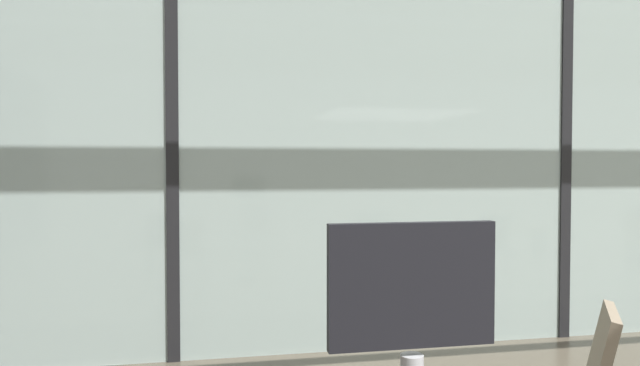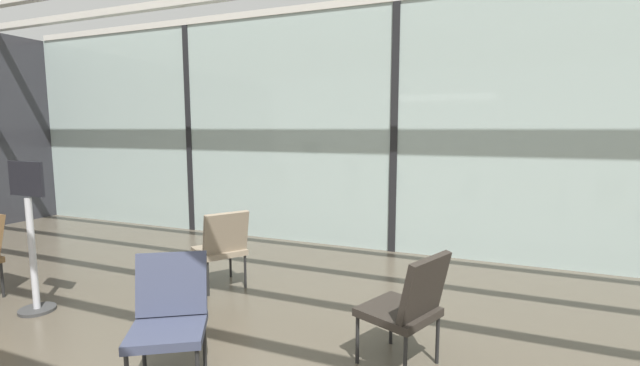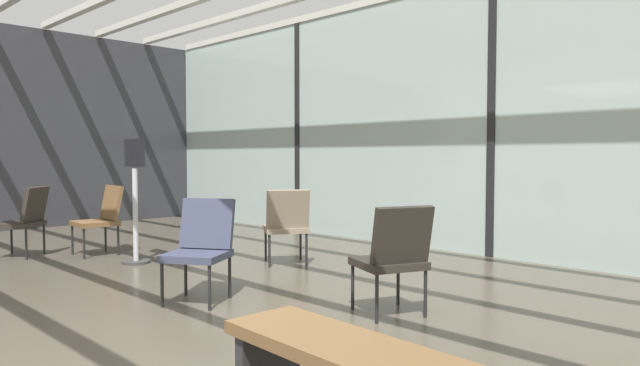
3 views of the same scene
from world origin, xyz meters
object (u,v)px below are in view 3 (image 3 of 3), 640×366
(lounge_chair_2, at_px, (201,243))
(info_sign, at_px, (135,205))
(lounge_chair_0, at_px, (102,215))
(parked_airplane, at_px, (577,118))
(lounge_chair_1, at_px, (394,253))
(lounge_chair_6, at_px, (25,217))
(lounge_chair_4, at_px, (287,222))

(lounge_chair_2, relative_size, info_sign, 0.60)
(lounge_chair_0, distance_m, lounge_chair_2, 2.90)
(parked_airplane, xyz_separation_m, lounge_chair_1, (1.73, -8.05, -1.49))
(lounge_chair_1, height_order, lounge_chair_6, same)
(lounge_chair_4, bearing_deg, lounge_chair_0, -27.69)
(lounge_chair_1, xyz_separation_m, lounge_chair_4, (-2.17, 0.82, 0.00))
(parked_airplane, xyz_separation_m, lounge_chair_0, (-2.62, -8.42, -1.49))
(parked_airplane, height_order, info_sign, parked_airplane)
(lounge_chair_4, xyz_separation_m, info_sign, (-1.30, -1.18, 0.18))
(lounge_chair_4, relative_size, info_sign, 0.60)
(lounge_chair_1, bearing_deg, lounge_chair_0, -62.22)
(parked_airplane, xyz_separation_m, lounge_chair_4, (-0.44, -7.23, -1.49))
(lounge_chair_1, bearing_deg, lounge_chair_4, -87.70)
(lounge_chair_4, xyz_separation_m, lounge_chair_6, (-2.66, -1.94, 0.00))
(lounge_chair_4, distance_m, lounge_chair_6, 3.29)
(parked_airplane, distance_m, lounge_chair_4, 7.40)
(lounge_chair_2, distance_m, lounge_chair_4, 1.73)
(parked_airplane, relative_size, lounge_chair_0, 15.39)
(lounge_chair_2, xyz_separation_m, info_sign, (-1.99, 0.41, 0.18))
(lounge_chair_2, height_order, info_sign, info_sign)
(lounge_chair_2, bearing_deg, info_sign, 136.71)
(lounge_chair_1, height_order, lounge_chair_2, same)
(parked_airplane, distance_m, lounge_chair_2, 8.95)
(lounge_chair_0, height_order, lounge_chair_4, same)
(lounge_chair_0, bearing_deg, lounge_chair_2, -4.42)
(lounge_chair_1, bearing_deg, lounge_chair_2, -39.58)
(lounge_chair_1, distance_m, lounge_chair_2, 1.67)
(lounge_chair_2, distance_m, lounge_chair_6, 3.37)
(lounge_chair_4, distance_m, info_sign, 1.77)
(lounge_chair_1, height_order, info_sign, info_sign)
(lounge_chair_1, bearing_deg, info_sign, -61.11)
(lounge_chair_4, height_order, info_sign, info_sign)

